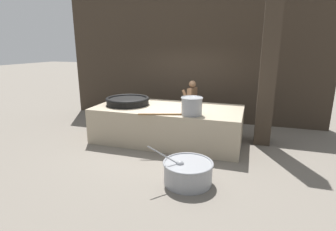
# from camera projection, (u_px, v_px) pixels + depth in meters

# --- Properties ---
(ground_plane) EXTENTS (60.00, 60.00, 0.00)m
(ground_plane) POSITION_uv_depth(u_px,v_px,m) (168.00, 140.00, 7.07)
(ground_plane) COLOR slate
(back_wall) EXTENTS (8.66, 0.24, 4.06)m
(back_wall) POSITION_uv_depth(u_px,v_px,m) (189.00, 59.00, 8.67)
(back_wall) COLOR #382D23
(back_wall) RESTS_ON ground_plane
(support_pillar) EXTENTS (0.39, 0.39, 4.06)m
(support_pillar) POSITION_uv_depth(u_px,v_px,m) (269.00, 64.00, 6.32)
(support_pillar) COLOR #382D23
(support_pillar) RESTS_ON ground_plane
(hearth_platform) EXTENTS (3.80, 1.81, 0.91)m
(hearth_platform) POSITION_uv_depth(u_px,v_px,m) (168.00, 124.00, 6.95)
(hearth_platform) COLOR tan
(hearth_platform) RESTS_ON ground_plane
(giant_wok_near) EXTENTS (1.18, 1.18, 0.20)m
(giant_wok_near) POSITION_uv_depth(u_px,v_px,m) (128.00, 101.00, 7.10)
(giant_wok_near) COLOR black
(giant_wok_near) RESTS_ON hearth_platform
(stock_pot) EXTENTS (0.51, 0.51, 0.42)m
(stock_pot) POSITION_uv_depth(u_px,v_px,m) (192.00, 106.00, 6.01)
(stock_pot) COLOR gray
(stock_pot) RESTS_ON hearth_platform
(stirring_paddle) EXTENTS (1.21, 0.44, 0.04)m
(stirring_paddle) POSITION_uv_depth(u_px,v_px,m) (167.00, 114.00, 6.04)
(stirring_paddle) COLOR brown
(stirring_paddle) RESTS_ON hearth_platform
(cook) EXTENTS (0.40, 0.58, 1.48)m
(cook) POSITION_uv_depth(u_px,v_px,m) (192.00, 103.00, 7.83)
(cook) COLOR brown
(cook) RESTS_ON ground_plane
(prep_bowl_vegetables) EXTENTS (1.11, 0.93, 0.79)m
(prep_bowl_vegetables) POSITION_uv_depth(u_px,v_px,m) (188.00, 171.00, 4.79)
(prep_bowl_vegetables) COLOR gray
(prep_bowl_vegetables) RESTS_ON ground_plane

